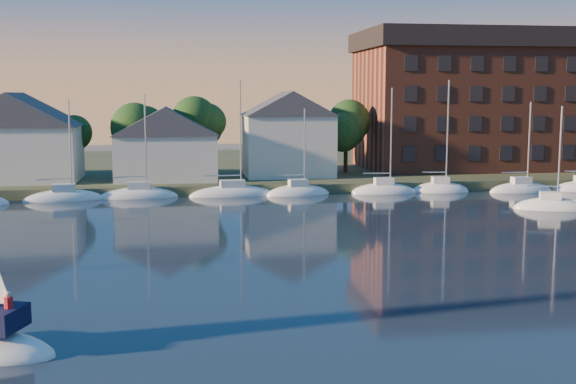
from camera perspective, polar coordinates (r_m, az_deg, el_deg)
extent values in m
cube|color=#364226|center=(99.62, -5.94, 1.67)|extent=(160.00, 50.00, 2.00)
cube|color=brown|center=(76.81, -5.12, -0.11)|extent=(120.00, 3.00, 1.00)
cube|color=beige|center=(84.03, -20.58, 2.85)|extent=(13.00, 9.00, 6.00)
cube|color=beige|center=(81.27, -9.60, 2.73)|extent=(11.00, 8.00, 5.00)
cube|color=beige|center=(84.13, 0.00, 3.68)|extent=(10.00, 8.00, 7.00)
cube|color=brown|center=(97.00, 14.91, 6.33)|extent=(30.00, 16.00, 15.00)
cube|color=black|center=(97.22, 15.09, 11.46)|extent=(31.00, 17.00, 2.40)
cylinder|color=#382819|center=(88.32, -17.34, 2.39)|extent=(0.50, 0.50, 3.50)
sphere|color=#163312|center=(88.05, -17.46, 5.27)|extent=(5.40, 5.40, 5.40)
cylinder|color=#382819|center=(87.47, -12.15, 2.52)|extent=(0.50, 0.50, 3.50)
sphere|color=#163312|center=(87.19, -12.24, 5.43)|extent=(5.40, 5.40, 5.40)
cylinder|color=#382819|center=(87.34, -6.90, 2.63)|extent=(0.50, 0.50, 3.50)
sphere|color=#163312|center=(87.06, -6.95, 5.54)|extent=(5.40, 5.40, 5.40)
cylinder|color=#382819|center=(87.95, -1.68, 2.71)|extent=(0.50, 0.50, 3.50)
sphere|color=#163312|center=(87.67, -1.69, 5.61)|extent=(5.40, 5.40, 5.40)
cylinder|color=#382819|center=(89.27, 3.43, 2.78)|extent=(0.50, 0.50, 3.50)
sphere|color=#163312|center=(88.99, 3.45, 5.63)|extent=(5.40, 5.40, 5.40)
cylinder|color=#382819|center=(91.27, 8.35, 2.82)|extent=(0.50, 0.50, 3.50)
sphere|color=#163312|center=(91.00, 8.41, 5.61)|extent=(5.40, 5.40, 5.40)
cylinder|color=#382819|center=(93.92, 13.03, 2.84)|extent=(0.50, 0.50, 3.50)
sphere|color=#163312|center=(93.66, 13.11, 5.55)|extent=(5.40, 5.40, 5.40)
cylinder|color=#382819|center=(97.15, 17.43, 2.84)|extent=(0.50, 0.50, 3.50)
sphere|color=#163312|center=(96.90, 17.53, 5.46)|extent=(5.40, 5.40, 5.40)
cylinder|color=#382819|center=(100.92, 21.52, 2.82)|extent=(0.50, 0.50, 3.50)
sphere|color=#163312|center=(100.68, 21.64, 5.35)|extent=(5.40, 5.40, 5.40)
ellipsoid|color=silver|center=(74.58, -17.34, -0.67)|extent=(7.50, 2.40, 2.20)
cube|color=silver|center=(74.41, -17.38, 0.32)|extent=(2.10, 1.32, 0.70)
cylinder|color=#A5A8AD|center=(73.87, -16.95, 3.92)|extent=(0.16, 0.16, 10.00)
cylinder|color=#A5A8AD|center=(74.44, -18.03, 0.96)|extent=(3.15, 0.12, 0.12)
ellipsoid|color=silver|center=(73.78, -11.19, -0.55)|extent=(7.50, 2.40, 2.20)
cube|color=silver|center=(73.61, -11.21, 0.45)|extent=(2.10, 1.32, 0.70)
cylinder|color=#A5A8AD|center=(73.15, -10.72, 4.08)|extent=(0.16, 0.16, 10.00)
cylinder|color=#A5A8AD|center=(73.55, -11.87, 1.10)|extent=(3.15, 0.12, 0.12)
ellipsoid|color=silver|center=(73.85, -4.97, -0.42)|extent=(7.50, 2.40, 2.20)
cube|color=silver|center=(73.68, -4.99, 0.58)|extent=(2.10, 1.32, 0.70)
cylinder|color=#A5A8AD|center=(73.30, -4.44, 4.20)|extent=(0.16, 0.16, 10.00)
cylinder|color=#A5A8AD|center=(73.53, -5.64, 1.22)|extent=(3.15, 0.12, 0.12)
ellipsoid|color=silver|center=(74.78, 1.15, -0.29)|extent=(7.50, 2.40, 2.20)
cube|color=silver|center=(74.61, 1.16, 0.70)|extent=(2.10, 1.32, 0.70)
cylinder|color=#A5A8AD|center=(74.31, 1.74, 4.27)|extent=(0.16, 0.16, 10.00)
cylinder|color=#A5A8AD|center=(74.37, 0.53, 1.33)|extent=(3.15, 0.12, 0.12)
ellipsoid|color=silver|center=(76.53, 7.07, -0.16)|extent=(7.50, 2.40, 2.20)
cube|color=silver|center=(76.37, 7.08, 0.80)|extent=(2.10, 1.32, 0.70)
cylinder|color=#A5A8AD|center=(76.16, 7.68, 4.29)|extent=(0.16, 0.16, 10.00)
cylinder|color=#A5A8AD|center=(76.05, 6.49, 1.43)|extent=(3.15, 0.12, 0.12)
ellipsoid|color=silver|center=(79.07, 12.66, -0.04)|extent=(7.50, 2.40, 2.20)
cube|color=silver|center=(78.91, 12.68, 0.89)|extent=(2.10, 1.32, 0.70)
cylinder|color=#A5A8AD|center=(78.78, 13.29, 4.26)|extent=(0.16, 0.16, 10.00)
cylinder|color=#A5A8AD|center=(78.52, 12.14, 1.50)|extent=(3.15, 0.12, 0.12)
ellipsoid|color=silver|center=(82.30, 17.85, 0.07)|extent=(7.50, 2.40, 2.20)
cube|color=silver|center=(82.15, 17.89, 0.97)|extent=(2.10, 1.32, 0.70)
cylinder|color=#A5A8AD|center=(82.10, 18.50, 4.20)|extent=(0.16, 0.16, 10.00)
cylinder|color=#A5A8AD|center=(81.69, 17.40, 1.56)|extent=(3.15, 0.12, 0.12)
cube|color=black|center=(31.51, -21.62, -9.28)|extent=(1.96, 2.30, 0.90)
ellipsoid|color=silver|center=(69.95, 19.96, -1.32)|extent=(6.81, 4.30, 2.20)
cube|color=silver|center=(69.77, 20.01, -0.26)|extent=(2.11, 1.76, 0.70)
cylinder|color=#A5A8AD|center=(69.46, 20.69, 2.89)|extent=(0.16, 0.16, 8.44)
cylinder|color=#A5A8AD|center=(69.56, 19.47, 0.45)|extent=(2.58, 1.06, 0.12)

